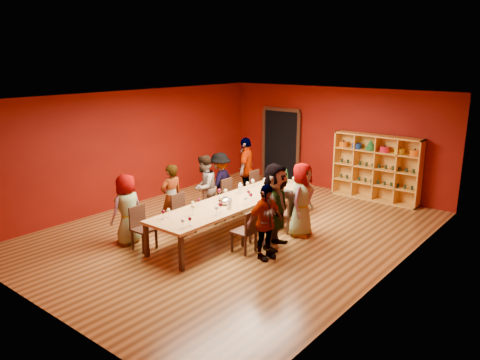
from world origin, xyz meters
name	(u,v)px	position (x,y,z in m)	size (l,w,h in m)	color
room_shell	(236,167)	(0.00, 0.00, 1.50)	(7.10, 9.10, 3.04)	brown
tasting_table	(236,202)	(0.00, 0.00, 0.70)	(1.10, 4.50, 0.75)	tan
doorway	(282,145)	(-1.80, 4.43, 1.12)	(1.40, 0.17, 2.30)	black
shelving_unit	(377,165)	(1.40, 4.32, 0.98)	(2.40, 0.40, 1.80)	gold
chair_person_left_0	(141,225)	(-0.91, -1.95, 0.50)	(0.42, 0.42, 0.89)	black
person_left_0	(127,209)	(-1.34, -1.95, 0.75)	(0.73, 0.40, 1.50)	#141C37
chair_person_left_1	(182,211)	(-0.91, -0.80, 0.50)	(0.42, 0.42, 0.89)	black
person_left_1	(171,197)	(-1.23, -0.80, 0.76)	(0.55, 0.41, 1.52)	pink
chair_person_left_2	(212,201)	(-0.91, 0.21, 0.50)	(0.42, 0.42, 0.89)	black
person_left_2	(204,187)	(-1.17, 0.21, 0.78)	(0.76, 0.42, 1.57)	#5F8FC5
chair_person_left_3	(230,195)	(-0.91, 0.86, 0.50)	(0.42, 0.42, 0.89)	black
person_left_3	(220,182)	(-1.24, 0.86, 0.76)	(0.98, 0.40, 1.52)	silver
chair_person_left_4	(258,185)	(-0.91, 2.00, 0.50)	(0.42, 0.42, 0.89)	black
person_left_4	(246,169)	(-1.30, 2.00, 0.87)	(1.02, 0.47, 1.75)	#5873B5
chair_person_right_1	(247,229)	(0.91, -0.76, 0.50)	(0.42, 0.42, 0.89)	black
person_right_1	(265,222)	(1.35, -0.76, 0.75)	(0.88, 0.40, 1.50)	#5D87BF
chair_person_right_2	(265,221)	(0.91, -0.16, 0.50)	(0.42, 0.42, 0.89)	black
person_right_2	(276,206)	(1.18, -0.16, 0.89)	(1.65, 0.47, 1.78)	silver
chair_person_right_3	(289,211)	(0.91, 0.74, 0.50)	(0.42, 0.42, 0.89)	black
person_right_3	(301,200)	(1.23, 0.74, 0.82)	(0.80, 0.44, 1.63)	#5671B1
wine_glass_0	(216,208)	(0.37, -1.06, 0.90)	(0.09, 0.09, 0.21)	silver
wine_glass_1	(219,191)	(-0.38, -0.14, 0.91)	(0.09, 0.09, 0.22)	silver
wine_glass_2	(190,219)	(0.36, -1.81, 0.88)	(0.07, 0.07, 0.18)	silver
wine_glass_3	(226,191)	(-0.31, 0.01, 0.89)	(0.08, 0.08, 0.20)	silver
wine_glass_4	(253,181)	(-0.36, 1.07, 0.90)	(0.08, 0.08, 0.20)	silver
wine_glass_5	(199,200)	(-0.32, -0.86, 0.88)	(0.07, 0.07, 0.18)	silver
wine_glass_6	(221,198)	(0.00, -0.50, 0.90)	(0.08, 0.08, 0.21)	silver
wine_glass_7	(251,195)	(0.32, 0.12, 0.89)	(0.08, 0.08, 0.20)	silver
wine_glass_8	(183,221)	(0.35, -1.97, 0.88)	(0.07, 0.07, 0.18)	silver
wine_glass_9	(270,187)	(0.29, 0.89, 0.90)	(0.08, 0.08, 0.21)	silver
wine_glass_10	(193,203)	(-0.27, -1.09, 0.88)	(0.07, 0.07, 0.18)	silver
wine_glass_11	(247,184)	(-0.32, 0.81, 0.89)	(0.08, 0.08, 0.19)	silver
wine_glass_12	(249,192)	(0.11, 0.30, 0.88)	(0.07, 0.07, 0.18)	silver
wine_glass_13	(245,199)	(0.38, -0.14, 0.89)	(0.08, 0.08, 0.19)	silver
wine_glass_14	(168,211)	(-0.30, -1.74, 0.88)	(0.07, 0.07, 0.18)	silver
wine_glass_15	(193,207)	(-0.05, -1.31, 0.91)	(0.09, 0.09, 0.22)	silver
wine_glass_16	(294,179)	(0.26, 1.94, 0.88)	(0.07, 0.07, 0.19)	silver
wine_glass_17	(220,205)	(0.29, -0.86, 0.90)	(0.09, 0.09, 0.21)	silver
wine_glass_18	(265,180)	(-0.14, 1.27, 0.91)	(0.09, 0.09, 0.22)	silver
wine_glass_19	(270,176)	(-0.34, 1.78, 0.90)	(0.08, 0.08, 0.20)	silver
wine_glass_20	(163,212)	(-0.31, -1.86, 0.89)	(0.08, 0.08, 0.19)	silver
spittoon_bowl	(225,201)	(0.01, -0.38, 0.82)	(0.31, 0.31, 0.17)	#B7BABF
carafe_a	(240,189)	(-0.25, 0.45, 0.86)	(0.13, 0.13, 0.26)	silver
carafe_b	(229,204)	(0.30, -0.59, 0.86)	(0.12, 0.12, 0.24)	silver
wine_bottle	(286,177)	(0.04, 1.94, 0.88)	(0.10, 0.10, 0.35)	#133419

